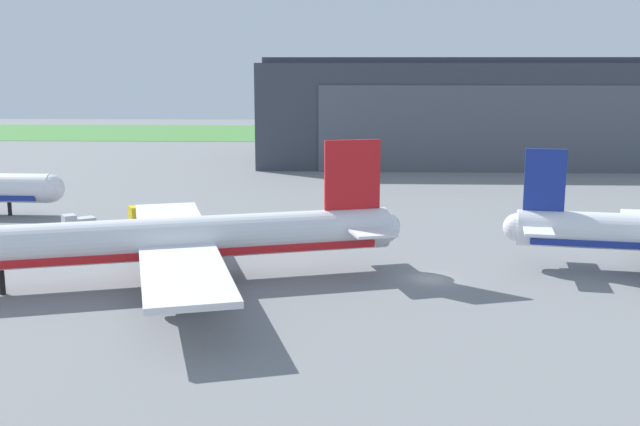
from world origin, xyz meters
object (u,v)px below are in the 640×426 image
(maintenance_hangar, at_px, (505,112))
(fuel_bowser, at_px, (78,223))
(pushback_tractor, at_px, (143,213))
(airliner_near_left, at_px, (167,241))

(maintenance_hangar, relative_size, fuel_bowser, 24.56)
(pushback_tractor, distance_m, fuel_bowser, 9.43)
(airliner_near_left, distance_m, fuel_bowser, 29.00)
(maintenance_hangar, distance_m, fuel_bowser, 102.24)
(pushback_tractor, xyz_separation_m, fuel_bowser, (-6.70, -6.64, 0.01))
(maintenance_hangar, bearing_deg, pushback_tractor, -132.48)
(pushback_tractor, bearing_deg, fuel_bowser, -135.27)
(maintenance_hangar, bearing_deg, airliner_near_left, -117.89)
(maintenance_hangar, xyz_separation_m, pushback_tractor, (-62.38, -68.11, -9.75))
(airliner_near_left, height_order, pushback_tractor, airliner_near_left)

